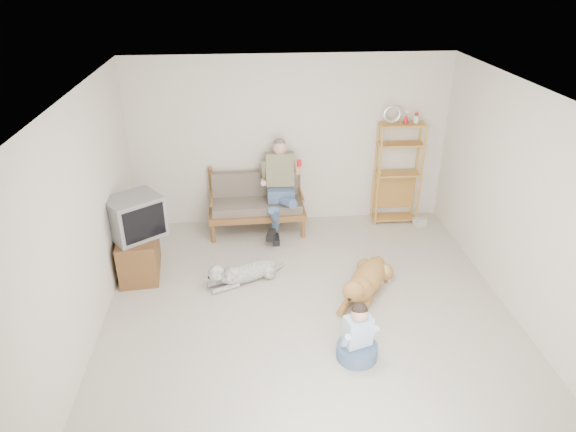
{
  "coord_description": "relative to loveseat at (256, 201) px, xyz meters",
  "views": [
    {
      "loc": [
        -0.7,
        -4.95,
        3.94
      ],
      "look_at": [
        -0.19,
        1.0,
        0.93
      ],
      "focal_mm": 32.0,
      "sensor_mm": 36.0,
      "label": 1
    }
  ],
  "objects": [
    {
      "name": "etagere",
      "position": [
        2.29,
        0.12,
        0.37
      ],
      "size": [
        0.74,
        0.32,
        1.96
      ],
      "color": "#BF883C",
      "rests_on": "ground"
    },
    {
      "name": "wall_front",
      "position": [
        0.56,
        -5.18,
        0.86
      ],
      "size": [
        5.0,
        0.0,
        5.0
      ],
      "primitive_type": "plane",
      "rotation": [
        -1.57,
        0.0,
        0.0
      ],
      "color": "beige",
      "rests_on": "ground"
    },
    {
      "name": "wall_back",
      "position": [
        0.56,
        0.32,
        0.86
      ],
      "size": [
        5.0,
        0.0,
        5.0
      ],
      "primitive_type": "plane",
      "rotation": [
        1.57,
        0.0,
        0.0
      ],
      "color": "beige",
      "rests_on": "ground"
    },
    {
      "name": "man",
      "position": [
        0.35,
        -0.2,
        0.21
      ],
      "size": [
        0.57,
        0.82,
        1.33
      ],
      "color": "#4B6289",
      "rests_on": "loveseat"
    },
    {
      "name": "ceiling",
      "position": [
        0.56,
        -2.43,
        2.21
      ],
      "size": [
        5.5,
        5.5,
        0.0
      ],
      "primitive_type": "plane",
      "rotation": [
        3.14,
        0.0,
        0.0
      ],
      "color": "silver",
      "rests_on": "ground"
    },
    {
      "name": "book_stack",
      "position": [
        2.67,
        -0.12,
        -0.42
      ],
      "size": [
        0.21,
        0.17,
        0.12
      ],
      "primitive_type": "cube",
      "rotation": [
        0.0,
        0.0,
        0.2
      ],
      "color": "silver",
      "rests_on": "ground"
    },
    {
      "name": "tv_stand",
      "position": [
        -1.66,
        -1.15,
        -0.19
      ],
      "size": [
        0.59,
        0.94,
        0.6
      ],
      "rotation": [
        0.0,
        0.0,
        0.1
      ],
      "color": "brown",
      "rests_on": "ground"
    },
    {
      "name": "terrier",
      "position": [
        1.61,
        -1.52,
        -0.38
      ],
      "size": [
        0.33,
        0.63,
        0.25
      ],
      "rotation": [
        0.0,
        0.0,
        0.36
      ],
      "color": "beige",
      "rests_on": "ground"
    },
    {
      "name": "child",
      "position": [
        0.99,
        -3.1,
        -0.23
      ],
      "size": [
        0.45,
        0.45,
        0.71
      ],
      "rotation": [
        0.0,
        0.0,
        0.31
      ],
      "color": "#4B6289",
      "rests_on": "ground"
    },
    {
      "name": "wall_right",
      "position": [
        3.06,
        -2.43,
        0.86
      ],
      "size": [
        0.0,
        5.5,
        5.5
      ],
      "primitive_type": "plane",
      "rotation": [
        1.57,
        0.0,
        -1.57
      ],
      "color": "beige",
      "rests_on": "ground"
    },
    {
      "name": "crt_tv",
      "position": [
        -1.63,
        -1.18,
        0.39
      ],
      "size": [
        0.86,
        0.83,
        0.56
      ],
      "rotation": [
        0.0,
        0.0,
        -0.93
      ],
      "color": "slate",
      "rests_on": "tv_stand"
    },
    {
      "name": "shaggy_dog",
      "position": [
        -0.26,
        -1.52,
        -0.34
      ],
      "size": [
        1.13,
        0.62,
        0.36
      ],
      "rotation": [
        0.0,
        0.0,
        -1.15
      ],
      "color": "white",
      "rests_on": "ground"
    },
    {
      "name": "loveseat",
      "position": [
        0.0,
        0.0,
        0.0
      ],
      "size": [
        1.52,
        0.74,
        0.95
      ],
      "rotation": [
        0.0,
        0.0,
        0.03
      ],
      "color": "brown",
      "rests_on": "ground"
    },
    {
      "name": "floor",
      "position": [
        0.56,
        -2.43,
        -0.49
      ],
      "size": [
        5.5,
        5.5,
        0.0
      ],
      "primitive_type": "plane",
      "color": "beige",
      "rests_on": "ground"
    },
    {
      "name": "golden_retriever",
      "position": [
        1.33,
        -1.95,
        -0.3
      ],
      "size": [
        0.9,
        1.38,
        0.47
      ],
      "rotation": [
        0.0,
        0.0,
        -0.55
      ],
      "color": "#B97640",
      "rests_on": "ground"
    },
    {
      "name": "wall_left",
      "position": [
        -1.94,
        -2.43,
        0.86
      ],
      "size": [
        0.0,
        5.5,
        5.5
      ],
      "primitive_type": "plane",
      "rotation": [
        1.57,
        0.0,
        1.57
      ],
      "color": "beige",
      "rests_on": "ground"
    },
    {
      "name": "wall_outlet",
      "position": [
        -0.69,
        0.3,
        -0.19
      ],
      "size": [
        0.12,
        0.02,
        0.08
      ],
      "primitive_type": "cube",
      "color": "silver",
      "rests_on": "ground"
    }
  ]
}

